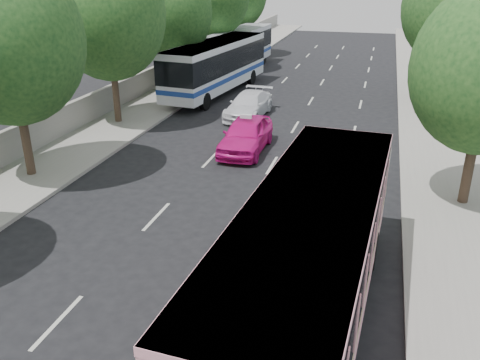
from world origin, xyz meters
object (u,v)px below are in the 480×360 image
(pink_bus, at_px, (310,251))
(tour_coach_front, at_px, (217,63))
(pink_taxi, at_px, (246,135))
(tour_coach_rear, at_px, (240,46))
(white_pickup, at_px, (249,105))

(pink_bus, bearing_deg, tour_coach_front, 116.52)
(pink_taxi, bearing_deg, tour_coach_rear, 106.20)
(white_pickup, bearing_deg, tour_coach_front, 128.47)
(pink_taxi, bearing_deg, white_pickup, 103.16)
(pink_bus, relative_size, pink_taxi, 2.32)
(pink_bus, height_order, tour_coach_rear, pink_bus)
(pink_bus, distance_m, white_pickup, 18.90)
(pink_taxi, height_order, tour_coach_front, tour_coach_front)
(pink_taxi, xyz_separation_m, white_pickup, (-1.38, 5.78, -0.11))
(pink_bus, distance_m, tour_coach_rear, 32.96)
(tour_coach_rear, bearing_deg, white_pickup, -69.25)
(tour_coach_front, xyz_separation_m, tour_coach_rear, (-0.75, 8.51, -0.13))
(white_pickup, height_order, tour_coach_rear, tour_coach_rear)
(pink_bus, height_order, pink_taxi, pink_bus)
(white_pickup, xyz_separation_m, tour_coach_rear, (-4.30, 13.45, 1.29))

